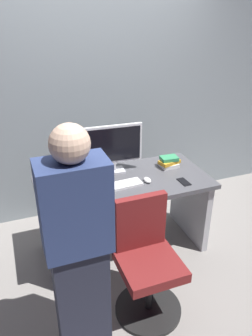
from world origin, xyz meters
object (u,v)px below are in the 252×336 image
Objects in this scene: office_chair at (147,264)px; cell_phone at (184,182)px; keyboard at (118,186)px; monitor at (113,146)px; mouse at (147,180)px; person_at_desk at (78,249)px; cup_near_keyboard at (83,190)px; book_stack at (169,162)px; desk at (124,202)px.

cell_phone is (0.57, 0.50, 0.33)m from office_chair.
keyboard is 2.99× the size of cell_phone.
monitor is 5.41× the size of mouse.
person_at_desk reaches higher than office_chair.
office_chair is at bearing -62.09° from cup_near_keyboard.
book_stack is at bearing 41.02° from person_at_desk.
person_at_desk is at bearing -119.02° from monitor.
office_chair reaches higher than book_stack.
monitor is at bearing 86.24° from office_chair.
mouse reaches higher than desk.
cup_near_keyboard is 0.73× the size of cell_phone.
office_chair is 1.09m from book_stack.
monitor is 1.26× the size of keyboard.
keyboard is (-0.06, -0.29, -0.25)m from monitor.
mouse is at bearing -147.06° from book_stack.
keyboard is 0.63m from book_stack.
desk is 0.27m from keyboard.
monitor is (0.59, 1.07, 0.17)m from person_at_desk.
office_chair is 1.74× the size of monitor.
cup_near_keyboard is 0.48× the size of book_stack.
monitor is 3.76× the size of cell_phone.
mouse is at bearing 66.38° from office_chair.
book_stack is (1.12, 0.98, -0.04)m from person_at_desk.
cell_phone is (0.57, -0.13, -0.01)m from keyboard.
cup_near_keyboard reaches higher than mouse.
mouse is 0.95× the size of cup_near_keyboard.
mouse is 0.46× the size of book_stack.
person_at_desk is 1.28m from cell_phone.
cell_phone is at bearing -6.32° from cup_near_keyboard.
cup_near_keyboard is (-0.59, -0.03, 0.04)m from mouse.
cell_phone is (0.89, -0.10, -0.05)m from cup_near_keyboard.
book_stack is (0.51, 0.12, 0.28)m from desk.
book_stack is at bearing 32.94° from mouse.
desk is 0.51m from cup_near_keyboard.
office_chair is 4.28× the size of book_stack.
keyboard is 0.32m from cup_near_keyboard.
mouse is at bearing -25.55° from desk.
keyboard is at bearing -101.95° from monitor.
mouse is (0.27, -0.01, 0.01)m from keyboard.
person_at_desk is at bearing -127.16° from keyboard.
keyboard is at bearing -161.31° from book_stack.
cell_phone is (0.49, -0.21, 0.23)m from desk.
person_at_desk reaches higher than desk.
office_chair is at bearing 15.25° from person_at_desk.
office_chair reaches higher than desk.
office_chair is 9.40× the size of mouse.
book_stack reaches higher than cell_phone.
person_at_desk is at bearing -125.65° from desk.
monitor is 0.54m from cup_near_keyboard.
cup_near_keyboard is at bearing -177.40° from mouse.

